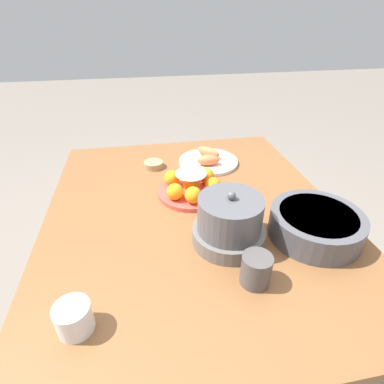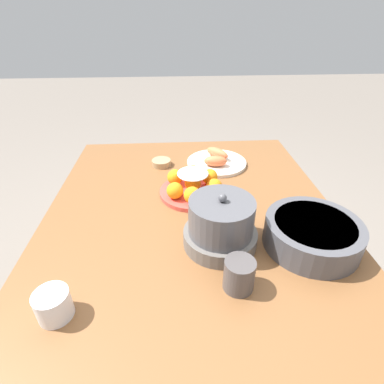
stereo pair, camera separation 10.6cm
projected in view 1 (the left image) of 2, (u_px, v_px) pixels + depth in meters
name	position (u px, v px, depth m)	size (l,w,h in m)	color
ground_plane	(193.00, 333.00, 1.42)	(12.00, 12.00, 0.00)	slate
dining_table	(193.00, 231.00, 1.08)	(1.20, 0.99, 0.72)	brown
cake_plate	(191.00, 185.00, 1.10)	(0.25, 0.25, 0.10)	#E04C42
serving_bowl	(316.00, 224.00, 0.90)	(0.27, 0.27, 0.08)	#4C4C51
sauce_bowl	(153.00, 164.00, 1.30)	(0.08, 0.08, 0.03)	tan
seafood_platter	(208.00, 160.00, 1.33)	(0.26, 0.26, 0.06)	silver
cup_near	(74.00, 318.00, 0.64)	(0.08, 0.08, 0.07)	white
cup_far	(256.00, 270.00, 0.74)	(0.08, 0.08, 0.08)	#4C4747
warming_pot	(229.00, 222.00, 0.86)	(0.21, 0.21, 0.17)	#66605B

